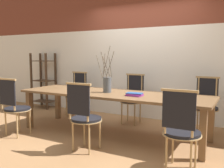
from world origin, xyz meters
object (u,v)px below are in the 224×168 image
chair_far_center (206,104)px  shelving_rack (44,81)px  vase_centerpiece (107,84)px  book_stack (135,94)px  dining_table (112,97)px  chair_near_center (181,128)px

chair_far_center → shelving_rack: bearing=-3.9°
vase_centerpiece → book_stack: bearing=-12.0°
vase_centerpiece → book_stack: 0.59m
dining_table → chair_near_center: 1.64m
chair_far_center → book_stack: (-0.93, -0.99, 0.23)m
dining_table → chair_far_center: 1.66m
book_stack → shelving_rack: 3.41m
chair_near_center → chair_far_center: same height
chair_near_center → chair_far_center: bearing=89.4°
chair_near_center → book_stack: bearing=141.2°
chair_near_center → book_stack: chair_near_center is taller
dining_table → vase_centerpiece: vase_centerpiece is taller
chair_near_center → vase_centerpiece: (-1.48, 0.85, 0.35)m
dining_table → vase_centerpiece: 0.24m
chair_far_center → book_stack: chair_far_center is taller
vase_centerpiece → shelving_rack: (-2.60, 1.15, -0.17)m
dining_table → chair_near_center: size_ratio=3.35×
vase_centerpiece → dining_table: bearing=7.3°
dining_table → book_stack: book_stack is taller
dining_table → shelving_rack: size_ratio=2.33×
chair_far_center → shelving_rack: size_ratio=0.70×
dining_table → shelving_rack: shelving_rack is taller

